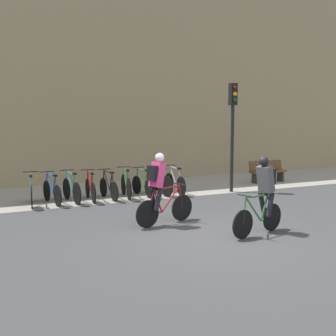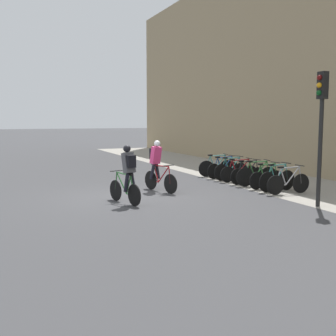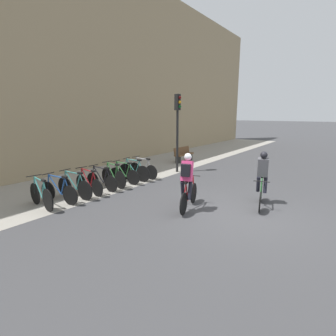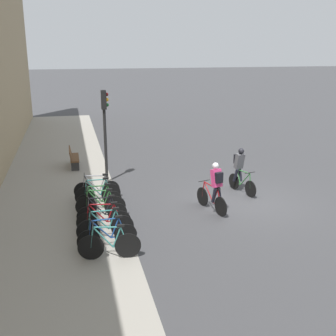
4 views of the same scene
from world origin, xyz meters
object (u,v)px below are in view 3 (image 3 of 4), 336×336
parked_bike_0 (41,195)px  parked_bike_2 (75,187)px  parked_bike_1 (59,191)px  parked_bike_3 (89,184)px  parked_bike_4 (102,180)px  parked_bike_6 (124,175)px  bench (183,154)px  parked_bike_8 (143,169)px  parked_bike_5 (113,177)px  parked_bike_7 (134,171)px  cyclist_pink (188,181)px  cyclist_grey (262,177)px  traffic_light_pole (178,119)px

parked_bike_0 → parked_bike_2: size_ratio=0.99×
parked_bike_1 → parked_bike_3: parked_bike_1 is taller
parked_bike_4 → parked_bike_6: parked_bike_6 is taller
bench → parked_bike_8: bearing=-170.5°
parked_bike_1 → parked_bike_5: parked_bike_5 is taller
parked_bike_1 → parked_bike_7: 3.61m
parked_bike_1 → parked_bike_3: size_ratio=1.02×
parked_bike_0 → parked_bike_1: parked_bike_0 is taller
parked_bike_4 → parked_bike_6: bearing=0.0°
cyclist_pink → parked_bike_2: size_ratio=1.04×
cyclist_grey → parked_bike_8: bearing=84.8°
parked_bike_6 → parked_bike_7: 0.60m
parked_bike_2 → traffic_light_pole: size_ratio=0.45×
parked_bike_1 → parked_bike_8: 4.21m
cyclist_grey → parked_bike_7: (-0.10, 5.49, -0.53)m
parked_bike_6 → bench: parked_bike_6 is taller
cyclist_pink → parked_bike_3: cyclist_pink is taller
parked_bike_3 → bench: (7.63, 0.78, 0.08)m
parked_bike_8 → bench: 4.69m
cyclist_grey → parked_bike_3: (-2.51, 5.49, -0.56)m
parked_bike_5 → cyclist_pink: bearing=-97.6°
parked_bike_5 → parked_bike_8: (1.81, -0.00, -0.02)m
parked_bike_2 → parked_bike_1: bearing=-179.9°
parked_bike_2 → parked_bike_4: parked_bike_2 is taller
parked_bike_0 → parked_bike_8: size_ratio=0.99×
parked_bike_5 → traffic_light_pole: (3.78, -0.56, 2.23)m
parked_bike_5 → parked_bike_6: 0.60m
parked_bike_3 → parked_bike_5: parked_bike_5 is taller
cyclist_pink → parked_bike_4: size_ratio=1.09×
parked_bike_8 → bench: bearing=9.5°
parked_bike_0 → bench: 9.47m
parked_bike_5 → parked_bike_6: (0.60, -0.00, -0.03)m
parked_bike_4 → parked_bike_6: (1.20, 0.00, 0.00)m
parked_bike_1 → parked_bike_4: size_ratio=1.05×
parked_bike_2 → parked_bike_8: (3.61, -0.00, -0.01)m
parked_bike_2 → parked_bike_0: bearing=180.0°
parked_bike_2 → parked_bike_8: bearing=-0.0°
parked_bike_1 → parked_bike_0: bearing=179.8°
parked_bike_2 → traffic_light_pole: bearing=-5.7°
parked_bike_6 → parked_bike_1: bearing=-180.0°
parked_bike_3 → traffic_light_pole: traffic_light_pole is taller
cyclist_grey → parked_bike_2: bearing=119.5°
parked_bike_6 → parked_bike_7: (0.60, 0.00, 0.03)m
cyclist_grey → parked_bike_6: cyclist_grey is taller
traffic_light_pole → bench: (2.65, 1.33, -2.17)m
parked_bike_0 → parked_bike_4: bearing=-0.0°
parked_bike_0 → parked_bike_1: (0.60, -0.00, -0.02)m
parked_bike_4 → traffic_light_pole: size_ratio=0.42×
parked_bike_4 → parked_bike_8: size_ratio=0.96×
parked_bike_7 → parked_bike_4: bearing=-179.9°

